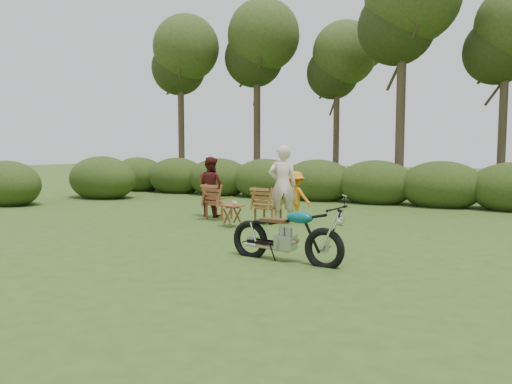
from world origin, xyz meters
The scene contains 10 objects.
ground centered at (0.00, 0.00, 0.00)m, with size 80.00×80.00×0.00m, color #2D4B19.
tree_line centered at (0.50, 9.74, 3.81)m, with size 22.52×11.62×8.14m.
motorcycle centered at (0.98, 0.14, 0.00)m, with size 1.88×0.72×1.07m, color #0B8C96, non-canonical shape.
lawn_chair_right centered at (-1.08, 3.52, 0.00)m, with size 0.59×0.59×0.86m, color brown, non-canonical shape.
lawn_chair_left centered at (-2.47, 3.54, 0.00)m, with size 0.61×0.61×0.88m, color #602C18, non-canonical shape.
side_table centered at (-1.53, 2.64, 0.25)m, with size 0.48×0.41×0.50m, color brown, non-canonical shape.
cup centered at (-1.49, 2.69, 0.54)m, with size 0.11×0.11×0.09m, color beige.
adult_a centered at (-0.76, 3.64, 0.00)m, with size 0.67×0.44×1.84m, color beige.
adult_b centered at (-2.90, 3.83, 0.00)m, with size 0.75×0.59×1.55m, color #4C1815.
child centered at (-0.60, 4.04, 0.00)m, with size 0.79×0.45×1.22m, color orange.
Camera 1 is at (4.29, -6.88, 1.79)m, focal length 35.00 mm.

